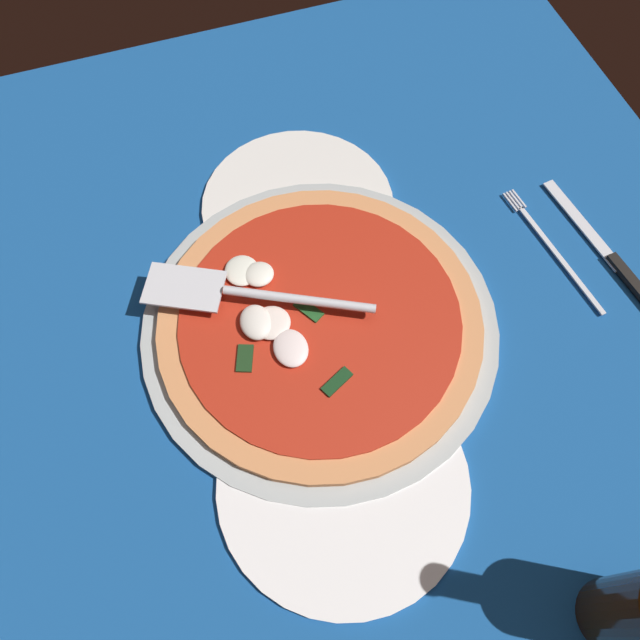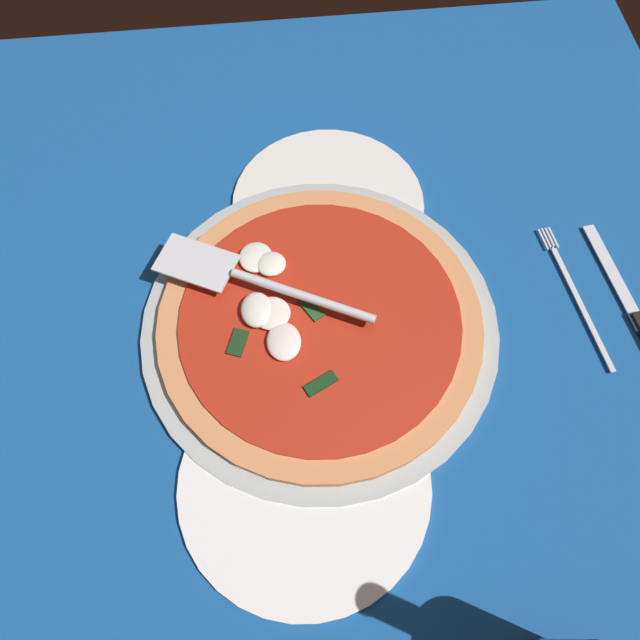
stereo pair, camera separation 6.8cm
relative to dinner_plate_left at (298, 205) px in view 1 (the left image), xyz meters
The scene contains 8 objects.
ground_plane 18.30cm from the dinner_plate_left, 14.37° to the right, with size 105.87×105.87×0.80cm, color #164C90.
checker_pattern 18.29cm from the dinner_plate_left, 14.37° to the right, with size 105.87×105.87×0.10cm.
pizza_pan 17.21cm from the dinner_plate_left, ahead, with size 39.67×39.67×1.19cm, color #ACB5B5.
dinner_plate_left is the anchor object (origin of this frame).
dinner_plate_right 34.67cm from the dinner_plate_left, 10.41° to the right, with size 25.14×25.14×1.00cm, color white.
pizza 17.20cm from the dinner_plate_left, 10.53° to the right, with size 35.86×35.86×2.75cm.
pizza_server 16.26cm from the dinner_plate_left, 38.16° to the right, with size 14.13×23.74×1.00cm.
place_setting_far 34.73cm from the dinner_plate_left, 59.24° to the left, with size 20.99×14.10×1.40cm.
Camera 1 is at (28.40, -8.24, 62.50)cm, focal length 34.66 mm.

